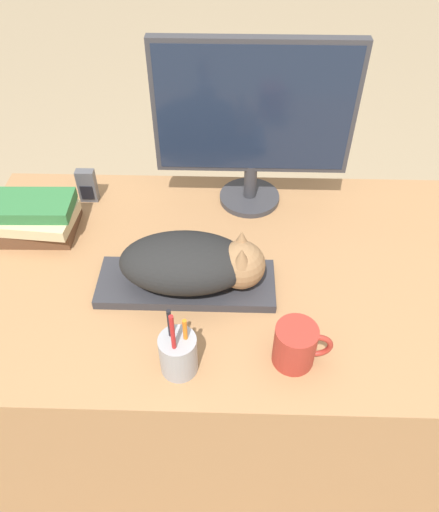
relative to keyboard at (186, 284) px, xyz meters
The scene contains 8 objects.
desk 0.41m from the keyboard, 22.36° to the left, with size 1.48×0.79×0.72m.
keyboard is the anchor object (origin of this frame).
cat 0.08m from the keyboard, ahead, with size 0.34×0.18×0.13m.
monitor 0.46m from the keyboard, 65.30° to the left, with size 0.52×0.17×0.47m.
coffee_mug 0.32m from the keyboard, 39.22° to the right, with size 0.12×0.09×0.10m.
pen_cup 0.23m from the keyboard, 89.34° to the right, with size 0.08×0.08×0.19m.
phone 0.46m from the keyboard, 132.56° to the left, with size 0.05×0.03×0.10m.
book_stack 0.46m from the keyboard, 155.18° to the left, with size 0.21×0.17×0.11m.
Camera 1 is at (-0.05, -0.48, 1.62)m, focal length 35.00 mm.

